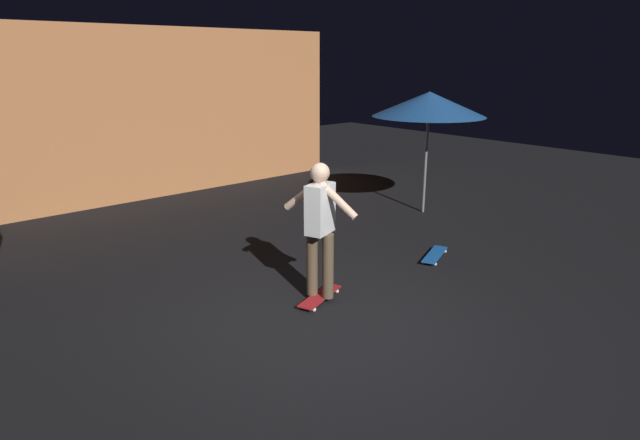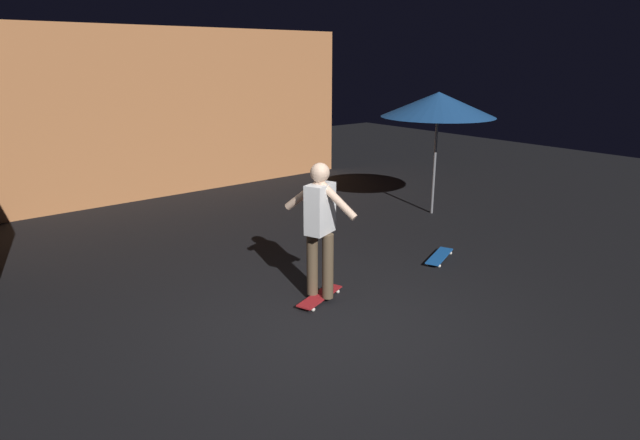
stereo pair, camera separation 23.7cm
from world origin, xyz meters
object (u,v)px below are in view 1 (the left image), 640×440
patio_umbrella (429,104)px  skateboard_spare (435,255)px  skateboard_ridden (320,296)px  skater (320,221)px

patio_umbrella → skateboard_spare: (-1.88, -1.71, -2.02)m
skateboard_ridden → skateboard_spare: size_ratio=1.01×
patio_umbrella → skateboard_ridden: 4.91m
patio_umbrella → skater: patio_umbrella is taller
patio_umbrella → skateboard_ridden: size_ratio=2.87×
patio_umbrella → skateboard_ridden: bearing=-158.0°
patio_umbrella → skateboard_spare: bearing=-137.7°
patio_umbrella → skateboard_spare: patio_umbrella is taller
patio_umbrella → skater: 4.59m
skateboard_spare → skater: (-2.27, 0.04, 0.98)m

